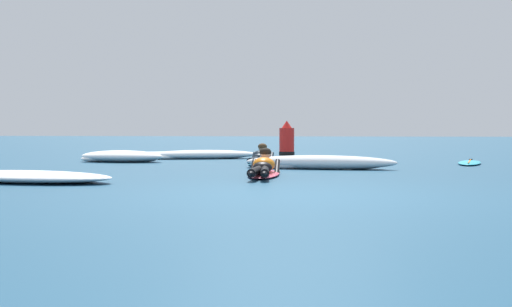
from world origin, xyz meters
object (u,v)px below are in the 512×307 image
object	(u,v)px
surfer_near	(263,169)
channel_marker_buoy	(287,141)
surfer_far	(260,159)
drifting_surfboard	(470,163)

from	to	relation	value
surfer_near	channel_marker_buoy	xyz separation A→B (m)	(-0.64, 9.59, 0.31)
surfer_near	surfer_far	xyz separation A→B (m)	(-0.65, 3.94, -0.00)
surfer_far	channel_marker_buoy	world-z (taller)	channel_marker_buoy
drifting_surfboard	surfer_far	bearing A→B (deg)	-168.81
channel_marker_buoy	surfer_far	bearing A→B (deg)	-90.05
surfer_near	channel_marker_buoy	world-z (taller)	channel_marker_buoy
drifting_surfboard	channel_marker_buoy	xyz separation A→B (m)	(-4.93, 4.68, 0.42)
drifting_surfboard	channel_marker_buoy	size ratio (longest dim) A/B	2.05
surfer_near	channel_marker_buoy	bearing A→B (deg)	93.83
drifting_surfboard	channel_marker_buoy	distance (m)	6.81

